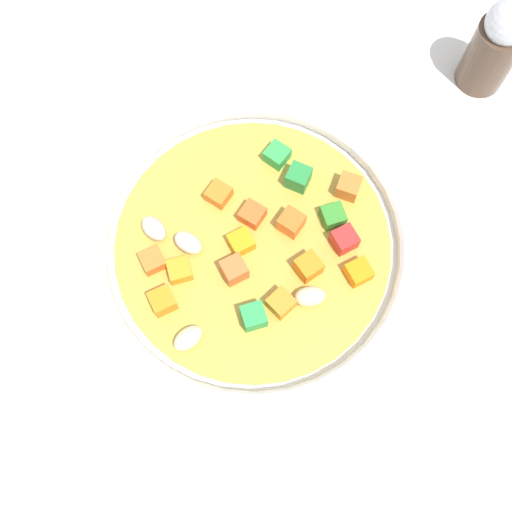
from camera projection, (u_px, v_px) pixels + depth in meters
The scene contains 4 objects.
ground_plane at pixel (256, 273), 44.29cm from camera, with size 140.00×140.00×2.00cm, color silver.
soup_bowl_main at pixel (256, 254), 40.31cm from camera, with size 21.25×21.25×6.34cm.
spoon at pixel (9, 251), 43.26cm from camera, with size 19.57×13.50×1.09cm.
pepper_shaker at pixel (499, 45), 44.42cm from camera, with size 3.56×3.56×8.00cm.
Camera 1 is at (12.95, -0.20, 41.37)cm, focal length 44.60 mm.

